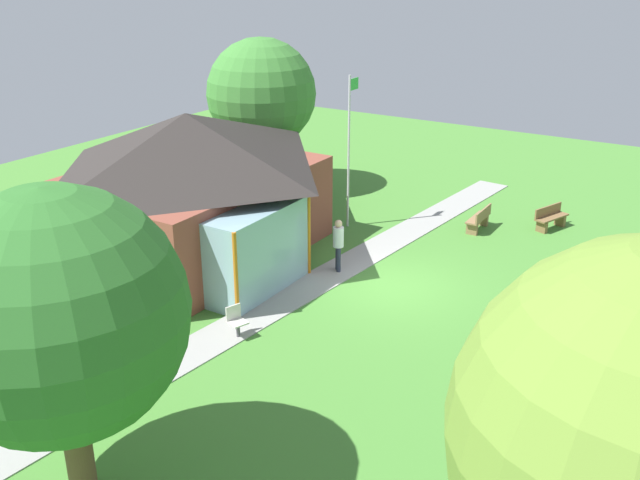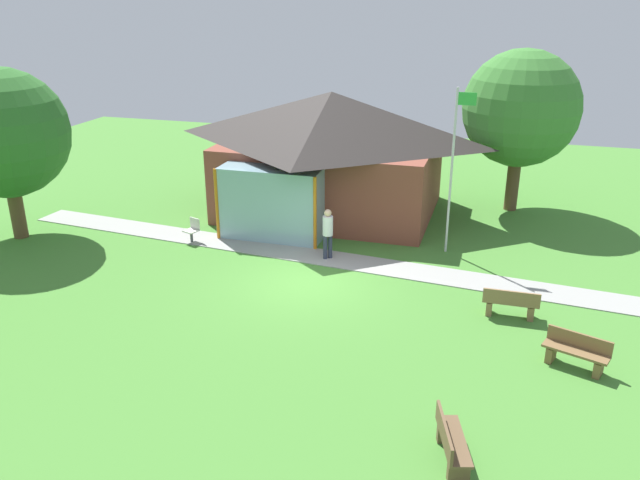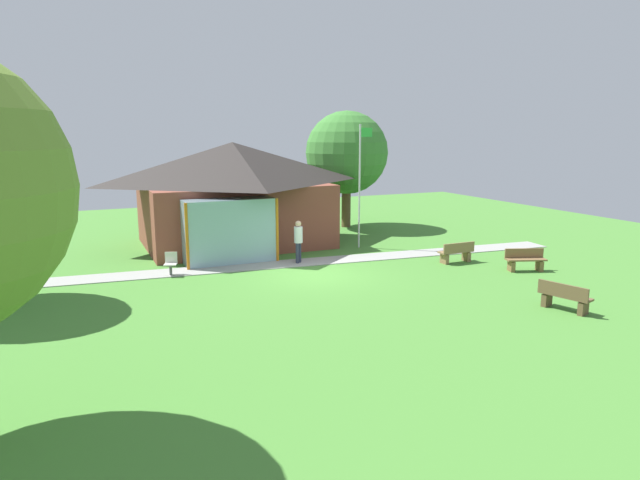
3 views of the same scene
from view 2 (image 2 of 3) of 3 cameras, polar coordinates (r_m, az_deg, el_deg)
The scene contains 11 objects.
ground_plane at distance 19.81m, azimuth -0.98°, elevation -3.71°, with size 44.00×44.00×0.00m, color #478433.
pavilion at distance 25.36m, azimuth 0.80°, elevation 7.88°, with size 9.04×7.80×4.75m.
footpath at distance 21.48m, azimuth 0.54°, elevation -1.60°, with size 23.56×1.30×0.03m, color #999993.
flagpole at distance 21.51m, azimuth 11.70°, elevation 6.55°, with size 0.64×0.08×5.54m.
bench_front_right at distance 12.98m, azimuth 11.50°, elevation -17.19°, with size 0.84×1.56×0.84m.
bench_lawn_far_right at distance 16.55m, azimuth 21.73°, elevation -9.21°, with size 1.56×0.93×0.84m.
bench_mid_right at distance 18.35m, azimuth 16.51°, elevation -5.42°, with size 1.50×0.45×0.84m.
patio_chair_west at distance 23.17m, azimuth -11.22°, elevation 0.79°, with size 0.56×0.56×0.86m.
visitor_on_path at distance 21.07m, azimuth 0.69°, elevation 0.88°, with size 0.34×0.34×1.74m.
tree_behind_pavilion_right at distance 26.44m, azimuth 17.37°, elevation 11.02°, with size 4.50×4.50×6.34m.
tree_west_hedge at distance 24.76m, azimuth -26.25°, elevation 8.45°, with size 4.44×4.44×6.02m.
Camera 2 is at (5.40, -17.11, 8.40)m, focal length 36.16 mm.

